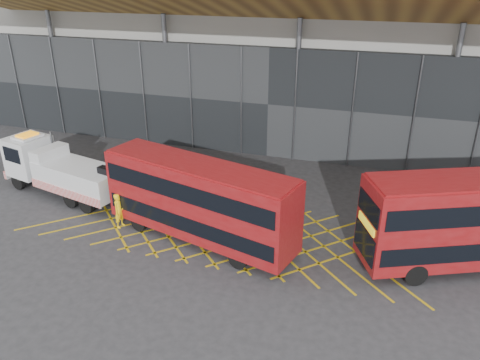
% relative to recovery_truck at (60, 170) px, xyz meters
% --- Properties ---
extents(ground_plane, '(120.00, 120.00, 0.00)m').
position_rel_recovery_truck_xyz_m(ground_plane, '(8.59, -1.14, -1.65)').
color(ground_plane, '#2C2C2F').
extents(road_markings, '(21.56, 7.16, 0.01)m').
position_rel_recovery_truck_xyz_m(road_markings, '(10.99, -1.14, -1.65)').
color(road_markings, gold).
rests_on(road_markings, ground_plane).
extents(construction_building, '(55.00, 23.97, 18.00)m').
position_rel_recovery_truck_xyz_m(construction_building, '(10.51, 17.25, 7.32)').
color(construction_building, gray).
rests_on(construction_building, ground_plane).
extents(recovery_truck, '(10.28, 4.39, 3.58)m').
position_rel_recovery_truck_xyz_m(recovery_truck, '(0.00, 0.00, 0.00)').
color(recovery_truck, black).
rests_on(recovery_truck, ground_plane).
extents(bus_towed, '(10.83, 5.15, 4.31)m').
position_rel_recovery_truck_xyz_m(bus_towed, '(10.29, -2.41, 0.74)').
color(bus_towed, maroon).
rests_on(bus_towed, ground_plane).
extents(worker, '(0.54, 0.76, 1.97)m').
position_rel_recovery_truck_xyz_m(worker, '(5.59, -2.51, -0.67)').
color(worker, yellow).
rests_on(worker, ground_plane).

